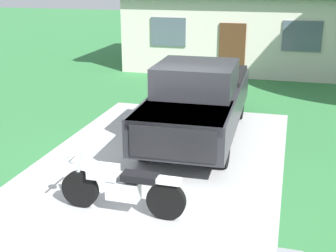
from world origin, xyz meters
TOP-DOWN VIEW (x-y plane):
  - ground_plane at (0.00, 0.00)m, footprint 80.00×80.00m
  - driveway_pad at (0.00, 0.00)m, footprint 5.18×8.52m
  - motorcycle at (-0.02, -2.22)m, footprint 2.21×0.70m
  - pickup_truck at (0.44, 1.99)m, footprint 2.14×5.67m
  - neighbor_house at (0.34, 11.24)m, footprint 9.60×5.60m

SIDE VIEW (x-z plane):
  - ground_plane at x=0.00m, z-range 0.00..0.00m
  - driveway_pad at x=0.00m, z-range 0.00..0.01m
  - motorcycle at x=-0.02m, z-range -0.07..1.02m
  - pickup_truck at x=0.44m, z-range 0.00..1.90m
  - neighbor_house at x=0.34m, z-range 0.04..3.54m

